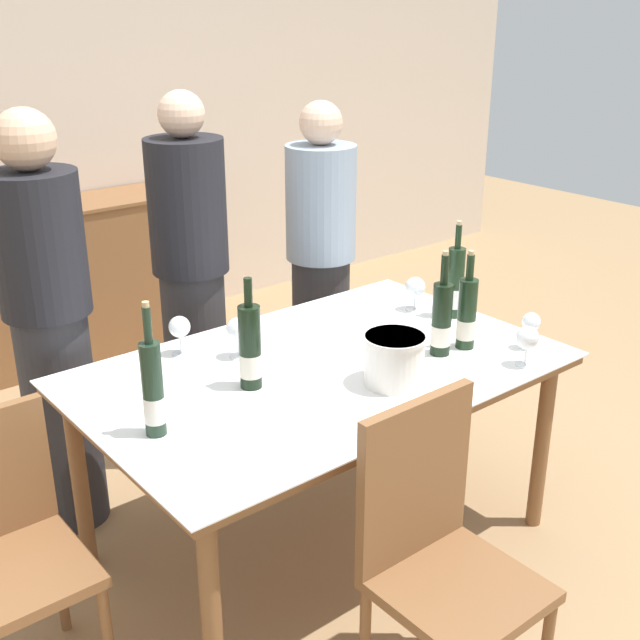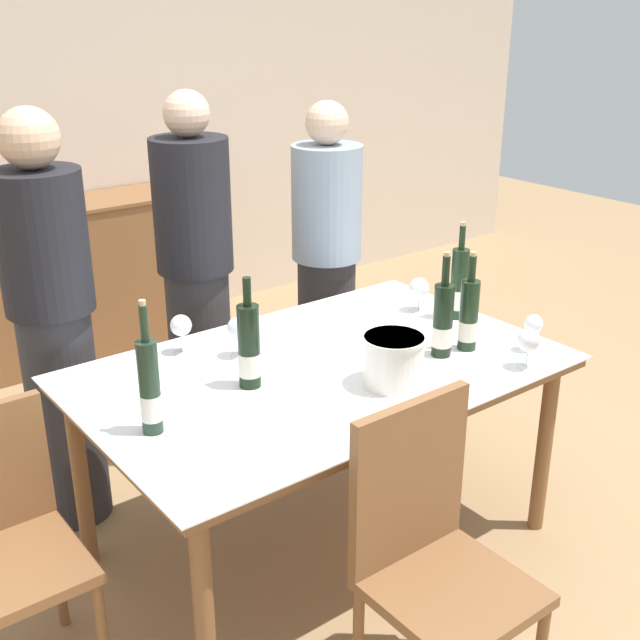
# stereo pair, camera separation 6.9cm
# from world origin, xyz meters

# --- Properties ---
(ground_plane) EXTENTS (12.00, 12.00, 0.00)m
(ground_plane) POSITION_xyz_m (0.00, 0.00, 0.00)
(ground_plane) COLOR #A37F56
(back_wall) EXTENTS (8.00, 0.10, 2.80)m
(back_wall) POSITION_xyz_m (0.00, 2.64, 1.40)
(back_wall) COLOR beige
(back_wall) RESTS_ON ground_plane
(sideboard_cabinet) EXTENTS (1.51, 0.46, 0.91)m
(sideboard_cabinet) POSITION_xyz_m (-0.01, 2.35, 0.46)
(sideboard_cabinet) COLOR brown
(sideboard_cabinet) RESTS_ON ground_plane
(dining_table) EXTENTS (1.71, 1.09, 0.77)m
(dining_table) POSITION_xyz_m (0.00, 0.00, 0.70)
(dining_table) COLOR brown
(dining_table) RESTS_ON ground_plane
(ice_bucket) EXTENTS (0.22, 0.22, 0.18)m
(ice_bucket) POSITION_xyz_m (0.11, -0.26, 0.86)
(ice_bucket) COLOR white
(ice_bucket) RESTS_ON dining_table
(wine_bottle_0) EXTENTS (0.07, 0.07, 0.40)m
(wine_bottle_0) POSITION_xyz_m (0.42, -0.19, 0.90)
(wine_bottle_0) COLOR black
(wine_bottle_0) RESTS_ON dining_table
(wine_bottle_1) EXTENTS (0.07, 0.07, 0.38)m
(wine_bottle_1) POSITION_xyz_m (0.54, -0.21, 0.90)
(wine_bottle_1) COLOR black
(wine_bottle_1) RESTS_ON dining_table
(wine_bottle_2) EXTENTS (0.07, 0.07, 0.41)m
(wine_bottle_2) POSITION_xyz_m (0.74, 0.03, 0.91)
(wine_bottle_2) COLOR black
(wine_bottle_2) RESTS_ON dining_table
(wine_bottle_3) EXTENTS (0.07, 0.07, 0.43)m
(wine_bottle_3) POSITION_xyz_m (-0.69, -0.06, 0.91)
(wine_bottle_3) COLOR #1E3323
(wine_bottle_3) RESTS_ON dining_table
(wine_bottle_4) EXTENTS (0.08, 0.08, 0.39)m
(wine_bottle_4) POSITION_xyz_m (-0.28, 0.02, 0.90)
(wine_bottle_4) COLOR black
(wine_bottle_4) RESTS_ON dining_table
(wine_glass_0) EXTENTS (0.07, 0.07, 0.14)m
(wine_glass_0) POSITION_xyz_m (0.71, -0.37, 0.87)
(wine_glass_0) COLOR white
(wine_glass_0) RESTS_ON dining_table
(wine_glass_1) EXTENTS (0.08, 0.08, 0.15)m
(wine_glass_1) POSITION_xyz_m (-0.33, 0.41, 0.87)
(wine_glass_1) COLOR white
(wine_glass_1) RESTS_ON dining_table
(wine_glass_2) EXTENTS (0.09, 0.09, 0.16)m
(wine_glass_2) POSITION_xyz_m (-0.18, 0.25, 0.87)
(wine_glass_2) COLOR white
(wine_glass_2) RESTS_ON dining_table
(wine_glass_3) EXTENTS (0.08, 0.08, 0.15)m
(wine_glass_3) POSITION_xyz_m (0.58, -0.46, 0.87)
(wine_glass_3) COLOR white
(wine_glass_3) RESTS_ON dining_table
(wine_glass_4) EXTENTS (0.09, 0.09, 0.14)m
(wine_glass_4) POSITION_xyz_m (0.67, 0.19, 0.86)
(wine_glass_4) COLOR white
(wine_glass_4) RESTS_ON dining_table
(chair_near_front) EXTENTS (0.42, 0.42, 0.96)m
(chair_near_front) POSITION_xyz_m (-0.19, -0.77, 0.54)
(chair_near_front) COLOR brown
(chair_near_front) RESTS_ON ground_plane
(person_host) EXTENTS (0.33, 0.33, 1.65)m
(person_host) POSITION_xyz_m (-0.68, 0.78, 0.83)
(person_host) COLOR #2D2D33
(person_host) RESTS_ON ground_plane
(person_guest_left) EXTENTS (0.33, 0.33, 1.66)m
(person_guest_left) POSITION_xyz_m (0.00, 0.88, 0.83)
(person_guest_left) COLOR #2D2D33
(person_guest_left) RESTS_ON ground_plane
(person_guest_right) EXTENTS (0.33, 0.33, 1.57)m
(person_guest_right) POSITION_xyz_m (0.67, 0.81, 0.79)
(person_guest_right) COLOR #2D2D33
(person_guest_right) RESTS_ON ground_plane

